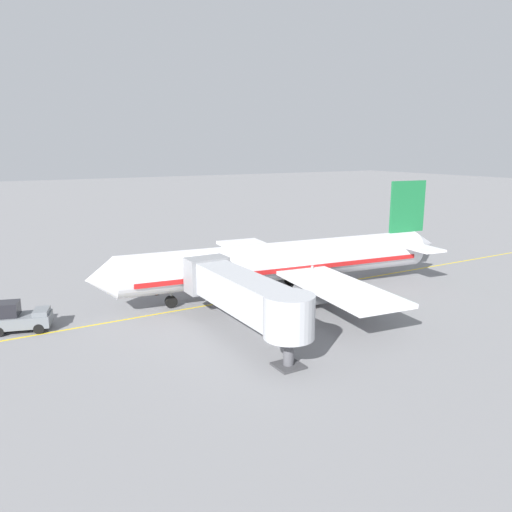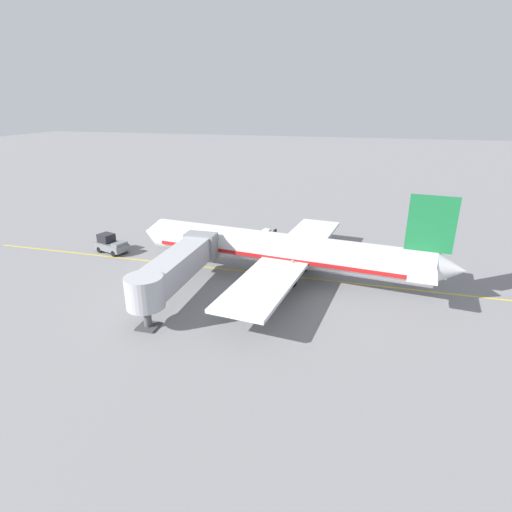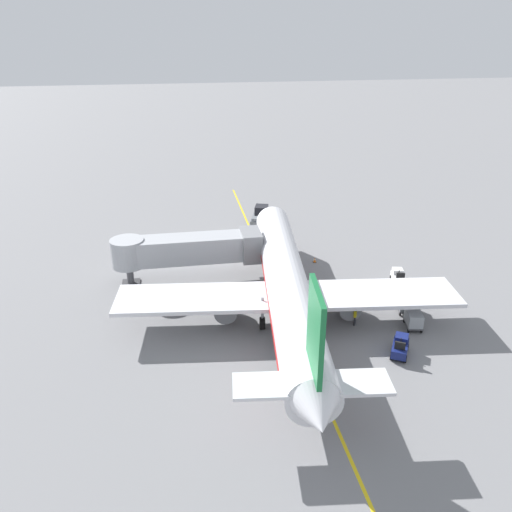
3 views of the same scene
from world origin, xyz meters
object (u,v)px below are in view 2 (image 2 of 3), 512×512
at_px(ground_crew_marshaller, 278,248).
at_px(safety_cone_nose_left, 211,249).
at_px(parked_airliner, 284,250).
at_px(ground_crew_loader, 310,254).
at_px(pushback_tractor, 111,244).
at_px(baggage_tug_lead, 270,235).
at_px(baggage_cart_front, 305,240).
at_px(baggage_cart_second_in_train, 325,243).
at_px(ground_crew_wing_walker, 295,251).
at_px(baggage_tug_trailing, 351,254).
at_px(jet_bridge, 176,267).

xyz_separation_m(ground_crew_marshaller, safety_cone_nose_left, (-1.01, 9.01, -0.66)).
xyz_separation_m(parked_airliner, ground_crew_marshaller, (6.75, 2.19, -2.23)).
xyz_separation_m(parked_airliner, ground_crew_loader, (5.71, -2.21, -2.23)).
bearing_deg(pushback_tractor, parked_airliner, -94.39).
height_order(parked_airliner, baggage_tug_lead, parked_airliner).
xyz_separation_m(baggage_cart_front, baggage_cart_second_in_train, (-0.45, -2.81, 0.00)).
xyz_separation_m(pushback_tractor, baggage_cart_second_in_train, (8.78, -27.24, -0.15)).
height_order(baggage_cart_front, ground_crew_wing_walker, ground_crew_wing_walker).
relative_size(baggage_cart_front, safety_cone_nose_left, 5.05).
xyz_separation_m(baggage_cart_front, safety_cone_nose_left, (-5.32, 11.86, -0.66)).
xyz_separation_m(baggage_tug_trailing, ground_crew_marshaller, (-1.05, 9.30, 0.24)).
distance_m(baggage_tug_trailing, safety_cone_nose_left, 18.43).
bearing_deg(jet_bridge, parked_airliner, -48.02).
relative_size(baggage_tug_trailing, ground_crew_wing_walker, 1.64).
bearing_deg(baggage_cart_front, safety_cone_nose_left, 114.14).
height_order(baggage_tug_lead, ground_crew_loader, ground_crew_loader).
bearing_deg(baggage_tug_trailing, baggage_cart_second_in_train, 52.34).
distance_m(baggage_tug_lead, ground_crew_wing_walker, 8.19).
distance_m(jet_bridge, safety_cone_nose_left, 14.54).
distance_m(jet_bridge, baggage_tug_trailing, 23.13).
bearing_deg(baggage_cart_second_in_train, jet_bridge, 146.10).
bearing_deg(ground_crew_marshaller, pushback_tractor, 102.85).
height_order(baggage_tug_trailing, baggage_cart_front, baggage_tug_trailing).
bearing_deg(ground_crew_wing_walker, ground_crew_marshaller, 77.97).
xyz_separation_m(baggage_tug_lead, safety_cone_nose_left, (-7.02, 6.53, -0.42)).
bearing_deg(jet_bridge, baggage_cart_second_in_train, -33.90).
height_order(pushback_tractor, ground_crew_marshaller, pushback_tractor).
relative_size(parked_airliner, baggage_cart_second_in_train, 12.54).
xyz_separation_m(baggage_cart_second_in_train, ground_crew_loader, (-4.90, 1.26, 0.00)).
bearing_deg(ground_crew_marshaller, jet_bridge, 154.92).
relative_size(pushback_tractor, baggage_cart_second_in_train, 1.63).
height_order(ground_crew_loader, ground_crew_marshaller, same).
bearing_deg(ground_crew_loader, jet_bridge, 140.77).
bearing_deg(parked_airliner, ground_crew_wing_walker, -2.38).
xyz_separation_m(ground_crew_wing_walker, safety_cone_nose_left, (-0.49, 11.46, -0.66)).
distance_m(baggage_tug_lead, ground_crew_marshaller, 6.51).
distance_m(pushback_tractor, safety_cone_nose_left, 13.19).
height_order(baggage_tug_trailing, ground_crew_marshaller, ground_crew_marshaller).
bearing_deg(ground_crew_marshaller, safety_cone_nose_left, 96.39).
height_order(baggage_tug_lead, baggage_cart_second_in_train, baggage_tug_lead).
relative_size(parked_airliner, ground_crew_wing_walker, 22.10).
distance_m(baggage_tug_lead, safety_cone_nose_left, 9.60).
xyz_separation_m(baggage_tug_lead, ground_crew_loader, (-7.05, -6.88, 0.24)).
relative_size(ground_crew_loader, ground_crew_marshaller, 1.00).
bearing_deg(baggage_tug_trailing, jet_bridge, 134.58).
bearing_deg(ground_crew_marshaller, baggage_tug_trailing, -83.54).
distance_m(ground_crew_wing_walker, ground_crew_marshaller, 2.51).
height_order(baggage_cart_second_in_train, ground_crew_wing_walker, ground_crew_wing_walker).
bearing_deg(baggage_cart_second_in_train, parked_airliner, 161.87).
relative_size(pushback_tractor, baggage_tug_lead, 1.80).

